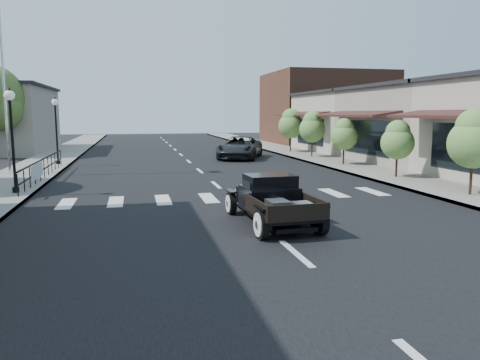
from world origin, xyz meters
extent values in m
plane|color=black|center=(0.00, 0.00, 0.00)|extent=(120.00, 120.00, 0.00)
cube|color=black|center=(0.00, 15.00, 0.01)|extent=(14.00, 80.00, 0.02)
cube|color=gray|center=(-8.50, 15.00, 0.07)|extent=(3.00, 80.00, 0.15)
cube|color=gray|center=(8.50, 15.00, 0.07)|extent=(3.00, 80.00, 0.15)
cube|color=#ADA191|center=(15.00, 13.00, 2.25)|extent=(10.00, 9.00, 4.50)
cube|color=#B6AA9A|center=(15.00, 22.00, 2.25)|extent=(10.00, 9.00, 4.50)
cube|color=brown|center=(15.50, 32.00, 3.50)|extent=(11.00, 10.00, 7.00)
cylinder|color=silver|center=(-9.20, 12.00, 5.94)|extent=(0.12, 0.12, 11.57)
imported|color=black|center=(3.58, 18.22, 0.74)|extent=(4.32, 5.86, 1.48)
camera|label=1|loc=(-3.33, -12.25, 3.01)|focal=35.00mm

